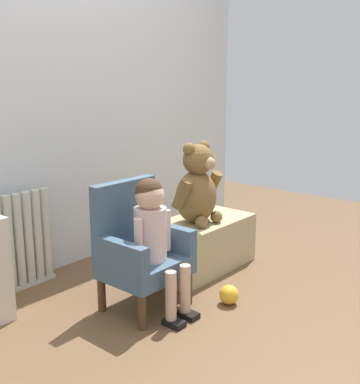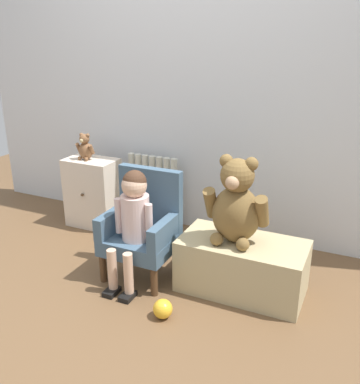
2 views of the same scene
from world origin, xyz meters
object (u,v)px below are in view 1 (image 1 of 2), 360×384
object	(u,v)px
radiator	(19,242)
child_armchair	(139,248)
child_figure	(153,227)
low_bench	(200,244)
large_teddy_bear	(197,188)
toy_ball	(229,295)

from	to	relation	value
radiator	child_armchair	size ratio (longest dim) A/B	0.84
radiator	child_armchair	xyz separation A→B (m)	(0.30, -0.68, 0.04)
child_armchair	child_figure	world-z (taller)	child_figure
child_figure	radiator	bearing A→B (deg)	110.53
low_bench	large_teddy_bear	distance (m)	0.39
large_teddy_bear	toy_ball	xyz separation A→B (m)	(-0.25, -0.43, -0.49)
child_figure	toy_ball	distance (m)	0.58
child_armchair	toy_ball	distance (m)	0.56
low_bench	toy_ball	world-z (taller)	low_bench
child_armchair	child_figure	xyz separation A→B (m)	(0.00, -0.11, 0.14)
child_figure	toy_ball	size ratio (longest dim) A/B	6.66
child_figure	large_teddy_bear	bearing A→B (deg)	16.52
radiator	low_bench	distance (m)	1.11
low_bench	large_teddy_bear	bearing A→B (deg)	-167.13
child_figure	low_bench	world-z (taller)	child_figure
child_figure	toy_ball	bearing A→B (deg)	-38.64
low_bench	radiator	bearing A→B (deg)	146.68
low_bench	child_figure	bearing A→B (deg)	-163.77
child_armchair	large_teddy_bear	xyz separation A→B (m)	(0.58, 0.06, 0.22)
child_figure	child_armchair	bearing A→B (deg)	90.00
child_armchair	large_teddy_bear	size ratio (longest dim) A/B	1.33
radiator	child_figure	distance (m)	0.86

